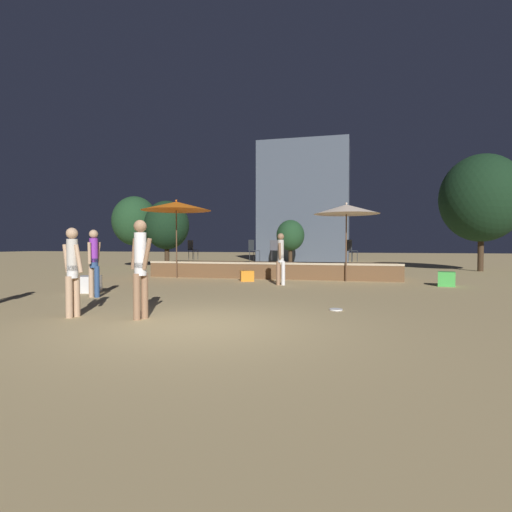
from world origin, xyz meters
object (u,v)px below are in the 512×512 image
object	(u,v)px
patio_umbrella_1	(346,209)
person_1	(94,260)
bistro_chair_2	(253,248)
bistro_chair_3	(192,248)
frisbee_disc	(336,310)
background_tree_3	(482,198)
person_2	(140,264)
background_tree_2	(290,235)
bistro_chair_1	(274,248)
cube_seat_0	(87,284)
cube_seat_1	(447,279)
background_tree_1	(135,221)
bistro_chair_0	(350,248)
person_0	(281,257)
patio_umbrella_0	(176,206)
person_4	(72,269)
cube_seat_2	(247,276)
background_tree_0	(167,225)

from	to	relation	value
patio_umbrella_1	person_1	bearing A→B (deg)	-135.24
bistro_chair_2	bistro_chair_3	bearing A→B (deg)	89.66
frisbee_disc	background_tree_3	world-z (taller)	background_tree_3
person_2	background_tree_2	distance (m)	21.10
bistro_chair_1	frisbee_disc	xyz separation A→B (m)	(3.11, -8.86, -1.19)
cube_seat_0	cube_seat_1	distance (m)	11.24
cube_seat_0	background_tree_1	distance (m)	13.37
bistro_chair_0	bistro_chair_2	distance (m)	3.99
cube_seat_0	bistro_chair_0	distance (m)	9.98
person_1	background_tree_1	world-z (taller)	background_tree_1
person_2	bistro_chair_3	xyz separation A→B (m)	(-3.60, 10.75, 0.19)
bistro_chair_2	person_0	bearing A→B (deg)	-127.99
patio_umbrella_1	patio_umbrella_0	bearing A→B (deg)	-178.65
bistro_chair_0	bistro_chair_2	xyz separation A→B (m)	(-3.94, -0.62, 0.00)
cube_seat_0	background_tree_2	xyz separation A→B (m)	(3.03, 17.75, 1.76)
person_2	person_4	world-z (taller)	person_2
bistro_chair_3	cube_seat_1	bearing A→B (deg)	-91.41
person_1	bistro_chair_3	xyz separation A→B (m)	(-0.84, 8.32, 0.25)
cube_seat_2	person_2	distance (m)	7.85
patio_umbrella_0	bistro_chair_1	world-z (taller)	patio_umbrella_0
bistro_chair_1	bistro_chair_0	bearing A→B (deg)	-31.97
cube_seat_0	background_tree_0	bearing A→B (deg)	105.77
cube_seat_1	bistro_chair_1	size ratio (longest dim) A/B	0.67
patio_umbrella_1	background_tree_0	size ratio (longest dim) A/B	0.75
person_1	background_tree_2	size ratio (longest dim) A/B	0.57
background_tree_0	person_4	bearing A→B (deg)	-69.66
bistro_chair_0	background_tree_1	bearing A→B (deg)	27.87
person_0	cube_seat_0	bearing A→B (deg)	33.30
bistro_chair_1	cube_seat_0	bearing A→B (deg)	-139.39
person_4	background_tree_1	size ratio (longest dim) A/B	0.40
bistro_chair_3	background_tree_3	bearing A→B (deg)	-53.88
bistro_chair_2	bistro_chair_3	xyz separation A→B (m)	(-3.28, 1.27, 0.00)
cube_seat_0	person_1	distance (m)	1.44
bistro_chair_1	background_tree_0	distance (m)	8.32
cube_seat_1	bistro_chair_3	bearing A→B (deg)	163.26
bistro_chair_1	cube_seat_1	bearing A→B (deg)	-46.86
background_tree_1	person_4	bearing A→B (deg)	-62.85
patio_umbrella_0	cube_seat_2	bearing A→B (deg)	-11.95
person_4	bistro_chair_2	distance (m)	9.67
patio_umbrella_1	background_tree_0	distance (m)	11.99
person_2	bistro_chair_3	world-z (taller)	person_2
cube_seat_1	bistro_chair_0	world-z (taller)	bistro_chair_0
frisbee_disc	background_tree_1	xyz separation A→B (m)	(-12.66, 13.34, 2.76)
person_4	frisbee_disc	xyz separation A→B (m)	(4.80, 1.99, -0.90)
bistro_chair_1	patio_umbrella_0	bearing A→B (deg)	-169.37
cube_seat_1	person_1	bearing A→B (deg)	-151.29
cube_seat_0	person_0	world-z (taller)	person_0
person_1	bistro_chair_1	xyz separation A→B (m)	(3.10, 8.29, 0.25)
bistro_chair_0	background_tree_3	distance (m)	9.01
patio_umbrella_0	patio_umbrella_1	xyz separation A→B (m)	(6.78, 0.16, -0.26)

